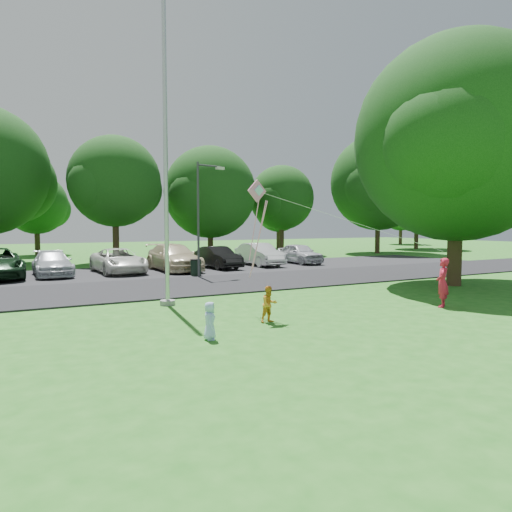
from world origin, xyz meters
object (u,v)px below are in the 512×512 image
street_lamp (202,209)px  big_tree (458,144)px  flagpole (166,178)px  child_blue (210,321)px  child_yellow (269,304)px  trash_can (196,268)px  kite (261,206)px  woman (442,283)px

street_lamp → big_tree: bearing=-54.9°
flagpole → big_tree: (12.43, -1.31, 1.94)m
big_tree → street_lamp: bearing=136.7°
child_blue → child_yellow: bearing=-47.2°
flagpole → trash_can: bearing=62.7°
child_yellow → kite: size_ratio=0.16×
flagpole → child_yellow: (1.63, -3.93, -3.67)m
flagpole → woman: flagpole is taller
big_tree → kite: bearing=-171.3°
flagpole → street_lamp: 7.80m
child_blue → kite: 4.20m
child_blue → flagpole: bearing=12.2°
kite → child_yellow: bearing=-116.7°
flagpole → kite: (1.93, -2.91, -0.97)m
flagpole → big_tree: big_tree is taller
woman → kite: 6.47m
flagpole → child_blue: flagpole is taller
flagpole → woman: bearing=-30.8°
trash_can → street_lamp: bearing=-78.3°
child_yellow → kite: bearing=69.9°
trash_can → child_yellow: size_ratio=0.89×
street_lamp → big_tree: (8.52, -8.02, 2.66)m
big_tree → trash_can: bearing=135.0°
trash_can → woman: 12.55m
flagpole → child_blue: bearing=-96.1°
flagpole → child_yellow: bearing=-67.4°
trash_can → woman: bearing=-71.8°
trash_can → big_tree: bearing=-45.0°
trash_can → kite: (-1.85, -10.24, 2.75)m
street_lamp → child_blue: (-4.43, -11.62, -3.00)m
trash_can → child_blue: size_ratio=1.01×
street_lamp → woman: 12.22m
trash_can → kite: kite is taller
flagpole → street_lamp: (3.91, 6.72, -0.72)m
street_lamp → trash_can: (-0.13, 0.62, -3.00)m
big_tree → child_yellow: size_ratio=10.69×
flagpole → woman: (7.69, -4.59, -3.37)m
big_tree → child_yellow: 12.44m
big_tree → kite: big_tree is taller
child_blue → street_lamp: bearing=-2.5°
child_blue → trash_can: bearing=-1.0°
woman → child_yellow: 6.11m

